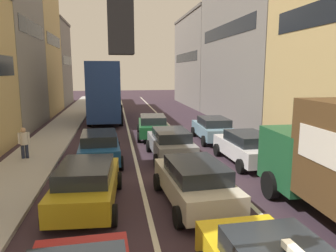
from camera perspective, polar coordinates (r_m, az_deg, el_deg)
name	(u,v)px	position (r m, az deg, el deg)	size (l,w,h in m)	color
sidewalk_left	(59,131)	(24.39, -18.99, -0.83)	(2.60, 64.00, 0.14)	#B5B5B5
lane_stripe_left	(128,130)	(24.08, -7.17, -0.65)	(0.16, 60.00, 0.01)	silver
lane_stripe_right	(173,128)	(24.45, 0.82, -0.42)	(0.16, 60.00, 0.01)	silver
building_row_right	(268,45)	(28.14, 17.43, 13.60)	(7.20, 43.90, 14.07)	gray
sedan_centre_lane_second	(195,181)	(10.56, 4.78, -9.88)	(2.29, 4.41, 1.49)	beige
wagon_left_lane_second	(87,183)	(10.68, -14.35, -9.92)	(2.28, 4.41, 1.49)	#B29319
hatchback_centre_lane_third	(171,143)	(15.95, 0.46, -3.05)	(2.13, 4.33, 1.49)	gray
sedan_left_lane_third	(99,146)	(15.61, -12.19, -3.56)	(2.19, 4.36, 1.49)	#194C8C
coupe_centre_lane_fourth	(153,126)	(20.99, -2.75, 0.06)	(2.30, 4.41, 1.49)	#19592D
sedan_right_lane_behind_truck	(247,147)	(15.59, 13.95, -3.65)	(2.16, 4.35, 1.49)	silver
wagon_right_lane_far	(213,128)	(20.17, 8.07, -0.43)	(2.18, 4.36, 1.49)	#759EB7
bus_mid_queue_primary	(106,89)	(28.75, -11.01, 6.61)	(2.97, 10.55, 5.06)	navy
pedestrian_near_kerb	(24,142)	(16.97, -24.38, -2.64)	(0.52, 0.34, 1.66)	#262D47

